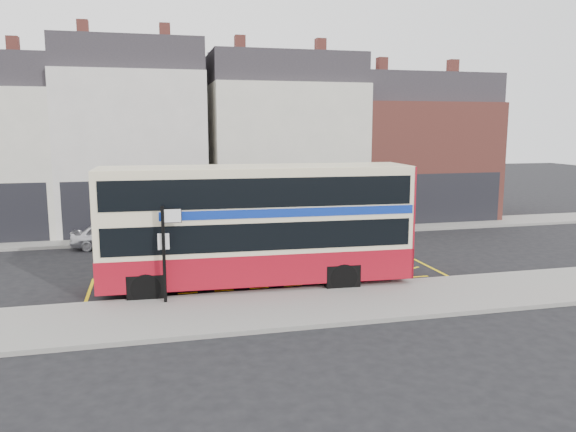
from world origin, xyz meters
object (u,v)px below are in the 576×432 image
object	(u,v)px
car_grey	(231,231)
bus_stop_post	(166,245)
street_tree_right	(363,176)
double_decker_bus	(258,224)
car_silver	(111,236)
car_white	(356,225)

from	to	relation	value
car_grey	bus_stop_post	bearing A→B (deg)	169.52
car_grey	street_tree_right	distance (m)	9.00
bus_stop_post	street_tree_right	world-z (taller)	street_tree_right
double_decker_bus	street_tree_right	distance (m)	13.68
car_silver	car_white	size ratio (longest dim) A/B	0.76
street_tree_right	car_white	bearing A→B (deg)	-117.25
double_decker_bus	car_silver	xyz separation A→B (m)	(-5.87, 8.43, -1.78)
double_decker_bus	bus_stop_post	xyz separation A→B (m)	(-3.45, -1.55, -0.31)
car_grey	car_silver	bearing A→B (deg)	98.25
double_decker_bus	car_grey	xyz separation A→B (m)	(0.13, 8.29, -1.79)
double_decker_bus	street_tree_right	xyz separation A→B (m)	(8.42, 10.76, 0.68)
car_silver	street_tree_right	bearing A→B (deg)	-73.17
street_tree_right	car_grey	bearing A→B (deg)	-163.44
bus_stop_post	street_tree_right	size ratio (longest dim) A/B	0.72
double_decker_bus	car_silver	size ratio (longest dim) A/B	3.09
car_silver	car_grey	size ratio (longest dim) A/B	0.99
car_silver	double_decker_bus	bearing A→B (deg)	-137.55
car_white	double_decker_bus	bearing A→B (deg)	158.37
car_silver	car_white	distance (m)	12.83
double_decker_bus	car_white	xyz separation A→B (m)	(6.95, 7.89, -1.70)
bus_stop_post	car_silver	bearing A→B (deg)	106.77
car_white	street_tree_right	bearing A→B (deg)	-7.52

